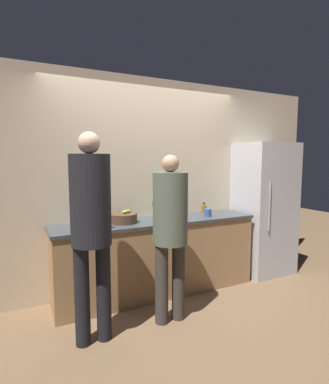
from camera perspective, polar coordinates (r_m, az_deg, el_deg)
ground_plane at (r=3.59m, az=1.00°, el=-20.38°), size 14.00×14.00×0.00m
wall_back at (r=3.78m, az=-3.23°, el=1.53°), size 5.20×0.06×2.60m
counter at (r=3.70m, az=-1.40°, el=-12.07°), size 2.46×0.59×0.90m
refrigerator at (r=4.48m, az=18.39°, el=-2.96°), size 0.74×0.64×1.83m
person_left at (r=2.63m, az=-13.82°, el=-5.18°), size 0.34×0.34×1.84m
person_center at (r=2.92m, az=1.10°, el=-6.24°), size 0.34×0.34×1.65m
fruit_bowl at (r=3.43m, az=-7.85°, el=-4.92°), size 0.32×0.32×0.15m
utensil_crock at (r=3.32m, az=-16.38°, el=-5.07°), size 0.10×0.10×0.30m
bottle_dark at (r=3.16m, az=-10.96°, el=-5.59°), size 0.07×0.07×0.19m
bottle_amber at (r=4.04m, az=7.52°, el=-3.20°), size 0.07×0.07×0.14m
cup_blue at (r=3.81m, az=8.24°, el=-3.90°), size 0.09×0.09×0.09m
potted_plant at (r=3.78m, az=-0.97°, el=-2.60°), size 0.19×0.19×0.25m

